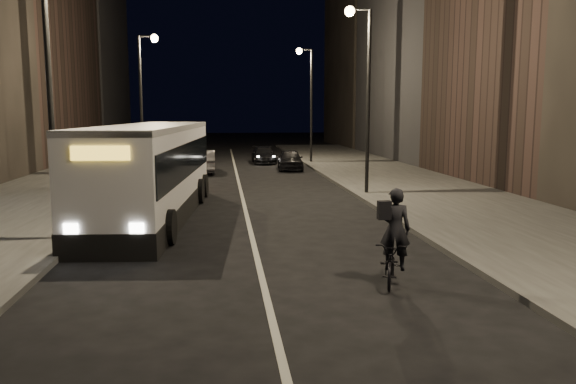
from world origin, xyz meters
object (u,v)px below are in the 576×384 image
object	(u,v)px
car_mid	(203,162)
car_far	(264,155)
streetlight_right_far	(308,89)
streetlight_left_near	(58,54)
city_bus	(152,167)
streetlight_right_mid	(363,75)
streetlight_left_far	(145,85)
car_near	(290,160)
cyclist_on_bicycle	(392,252)

from	to	relation	value
car_mid	car_far	world-z (taller)	car_mid
streetlight_right_far	streetlight_left_near	xyz separation A→B (m)	(-10.66, -24.00, 0.00)
city_bus	streetlight_right_far	bearing A→B (deg)	71.19
streetlight_right_mid	streetlight_left_far	distance (m)	14.62
car_near	car_far	bearing A→B (deg)	109.03
car_far	streetlight_right_far	bearing A→B (deg)	-15.70
city_bus	car_far	world-z (taller)	city_bus
streetlight_right_far	streetlight_left_far	xyz separation A→B (m)	(-10.66, -6.00, 0.00)
streetlight_left_far	car_near	distance (m)	10.22
car_near	car_far	xyz separation A→B (m)	(-1.35, 5.00, -0.06)
streetlight_right_far	city_bus	size ratio (longest dim) A/B	0.65
streetlight_right_mid	car_mid	bearing A→B (deg)	125.25
cyclist_on_bicycle	car_far	xyz separation A→B (m)	(-0.62, 29.73, -0.12)
streetlight_right_mid	car_near	size ratio (longest dim) A/B	2.07
streetlight_left_near	streetlight_right_mid	bearing A→B (deg)	36.88
streetlight_left_far	streetlight_right_mid	bearing A→B (deg)	-43.16
streetlight_left_near	streetlight_right_far	bearing A→B (deg)	66.04
streetlight_left_near	car_far	world-z (taller)	streetlight_left_near
streetlight_right_mid	car_far	bearing A→B (deg)	100.51
city_bus	car_mid	xyz separation A→B (m)	(1.28, 14.63, -1.09)
streetlight_left_near	cyclist_on_bicycle	distance (m)	10.57
streetlight_right_mid	streetlight_left_near	distance (m)	13.33
streetlight_right_mid	city_bus	xyz separation A→B (m)	(-8.69, -4.15, -3.56)
cyclist_on_bicycle	car_mid	size ratio (longest dim) A/B	0.50
city_bus	car_mid	size ratio (longest dim) A/B	2.87
streetlight_right_mid	city_bus	bearing A→B (deg)	-154.44
streetlight_left_far	car_mid	xyz separation A→B (m)	(3.26, 0.48, -4.65)
cyclist_on_bicycle	car_near	distance (m)	24.74
streetlight_right_mid	streetlight_left_near	xyz separation A→B (m)	(-10.66, -8.00, 0.00)
cyclist_on_bicycle	car_mid	world-z (taller)	cyclist_on_bicycle
streetlight_left_near	city_bus	distance (m)	5.60
streetlight_right_mid	car_mid	distance (m)	13.64
streetlight_left_far	car_near	bearing A→B (deg)	11.79
car_near	streetlight_right_mid	bearing A→B (deg)	-77.57
streetlight_left_near	car_mid	xyz separation A→B (m)	(3.26, 18.48, -4.65)
streetlight_right_mid	streetlight_right_far	bearing A→B (deg)	90.00
streetlight_left_far	city_bus	size ratio (longest dim) A/B	0.65
streetlight_right_far	cyclist_on_bicycle	distance (m)	29.35
car_near	streetlight_left_near	bearing A→B (deg)	-110.21
city_bus	streetlight_left_near	bearing A→B (deg)	-112.71
streetlight_left_near	car_mid	size ratio (longest dim) A/B	1.87
streetlight_left_far	cyclist_on_bicycle	size ratio (longest dim) A/B	3.75
streetlight_left_far	car_near	xyz separation A→B (m)	(8.89, 1.85, -4.69)
streetlight_right_far	cyclist_on_bicycle	world-z (taller)	streetlight_right_far
streetlight_right_mid	car_mid	size ratio (longest dim) A/B	1.87
streetlight_right_far	car_mid	xyz separation A→B (m)	(-7.40, -5.52, -4.65)
city_bus	car_far	xyz separation A→B (m)	(5.56, 21.01, -1.20)
cyclist_on_bicycle	car_mid	bearing A→B (deg)	120.61
car_mid	streetlight_right_far	bearing A→B (deg)	-144.14
car_mid	cyclist_on_bicycle	bearing A→B (deg)	100.96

